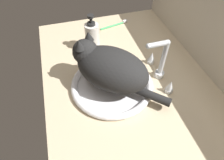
% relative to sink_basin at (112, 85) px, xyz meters
% --- Properties ---
extents(countertop, '(1.08, 0.70, 0.03)m').
position_rel_sink_basin_xyz_m(countertop, '(-0.01, 0.07, -0.03)').
color(countertop, '#CCB793').
rests_on(countertop, ground).
extents(backsplash_wall, '(1.08, 0.02, 0.34)m').
position_rel_sink_basin_xyz_m(backsplash_wall, '(-0.01, 0.43, 0.13)').
color(backsplash_wall, beige).
rests_on(backsplash_wall, ground).
extents(sink_basin, '(0.34, 0.34, 0.03)m').
position_rel_sink_basin_xyz_m(sink_basin, '(0.00, 0.00, 0.00)').
color(sink_basin, white).
rests_on(sink_basin, countertop).
extents(faucet, '(0.21, 0.11, 0.19)m').
position_rel_sink_basin_xyz_m(faucet, '(0.00, 0.21, 0.06)').
color(faucet, silver).
rests_on(faucet, countertop).
extents(cat, '(0.35, 0.35, 0.19)m').
position_rel_sink_basin_xyz_m(cat, '(-0.01, -0.01, 0.09)').
color(cat, black).
rests_on(cat, sink_basin).
extents(soap_pump_bottle, '(0.07, 0.07, 0.18)m').
position_rel_sink_basin_xyz_m(soap_pump_bottle, '(-0.27, -0.02, 0.06)').
color(soap_pump_bottle, silver).
rests_on(soap_pump_bottle, countertop).
extents(toothbrush, '(0.05, 0.17, 0.02)m').
position_rel_sink_basin_xyz_m(toothbrush, '(-0.43, 0.14, -0.01)').
color(toothbrush, '#3FB266').
rests_on(toothbrush, countertop).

